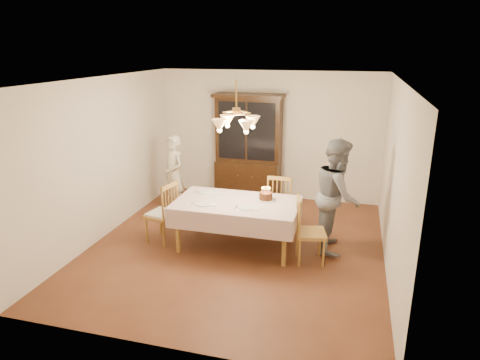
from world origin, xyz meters
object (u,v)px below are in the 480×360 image
(chair_far_side, at_px, (280,205))
(china_hutch, at_px, (249,150))
(dining_table, at_px, (237,206))
(elderly_woman, at_px, (174,174))
(birthday_cake, at_px, (266,197))

(chair_far_side, bearing_deg, china_hutch, 123.49)
(dining_table, xyz_separation_m, elderly_woman, (-1.55, 1.17, 0.06))
(china_hutch, bearing_deg, elderly_woman, -137.38)
(dining_table, relative_size, chair_far_side, 1.90)
(elderly_woman, xyz_separation_m, birthday_cake, (1.97, -0.98, 0.08))
(elderly_woman, bearing_deg, dining_table, 0.57)
(dining_table, height_order, birthday_cake, birthday_cake)
(dining_table, xyz_separation_m, chair_far_side, (0.54, 0.88, -0.24))
(chair_far_side, distance_m, birthday_cake, 0.79)
(china_hutch, xyz_separation_m, chair_far_side, (0.91, -1.38, -0.60))
(dining_table, bearing_deg, birthday_cake, 24.59)
(chair_far_side, bearing_deg, elderly_woman, 171.92)
(dining_table, distance_m, elderly_woman, 1.94)
(dining_table, relative_size, china_hutch, 0.88)
(dining_table, height_order, chair_far_side, chair_far_side)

